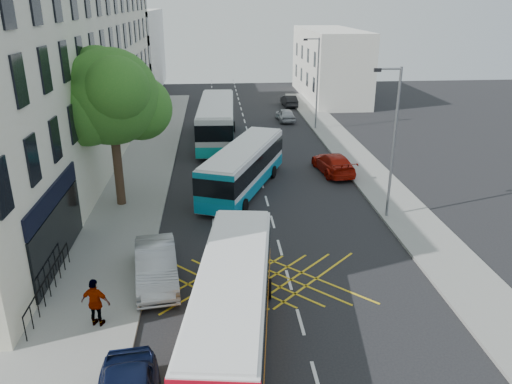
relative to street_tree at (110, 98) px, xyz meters
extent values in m
plane|color=black|center=(8.51, -14.97, -6.29)|extent=(120.00, 120.00, 0.00)
cube|color=gray|center=(0.01, 0.03, -6.22)|extent=(5.00, 70.00, 0.15)
cube|color=gray|center=(16.01, 0.03, -6.22)|extent=(3.00, 70.00, 0.15)
cube|color=beige|center=(-5.49, 9.53, 0.21)|extent=(8.00, 45.00, 13.00)
cube|color=black|center=(-1.44, -6.97, -2.89)|extent=(0.12, 7.00, 0.90)
cube|color=black|center=(-1.44, -6.97, -4.69)|extent=(0.12, 7.00, 2.60)
cube|color=silver|center=(-5.49, 40.03, -1.29)|extent=(8.00, 20.00, 10.00)
cube|color=silver|center=(19.51, 33.03, -2.29)|extent=(6.00, 18.00, 8.00)
cylinder|color=#382619|center=(0.01, 0.03, -3.94)|extent=(0.50, 0.50, 4.40)
sphere|color=#1D5F1B|center=(0.01, 0.03, 0.06)|extent=(5.20, 5.20, 5.20)
sphere|color=#1D5F1B|center=(1.41, 0.83, -0.74)|extent=(3.60, 3.60, 3.60)
sphere|color=#1D5F1B|center=(-1.19, -0.57, -0.54)|extent=(3.80, 3.80, 3.80)
sphere|color=#1D5F1B|center=(0.61, -1.27, 0.66)|extent=(3.40, 3.40, 3.40)
sphere|color=#1D5F1B|center=(-0.79, 1.13, 1.06)|extent=(3.20, 3.20, 3.20)
cylinder|color=slate|center=(14.81, -2.97, -2.14)|extent=(0.14, 0.14, 8.00)
cylinder|color=slate|center=(14.21, -2.97, 1.76)|extent=(1.20, 0.10, 0.10)
cube|color=black|center=(13.61, -2.97, 1.71)|extent=(0.35, 0.15, 0.18)
cylinder|color=slate|center=(14.81, 17.03, -2.14)|extent=(0.14, 0.14, 8.00)
cylinder|color=slate|center=(14.21, 17.03, 1.76)|extent=(1.20, 0.10, 0.10)
cube|color=black|center=(13.61, 17.03, 1.71)|extent=(0.35, 0.15, 0.18)
cube|color=silver|center=(5.97, -12.82, -4.75)|extent=(3.62, 10.31, 2.43)
cube|color=silver|center=(5.97, -12.82, -3.49)|extent=(3.41, 10.09, 0.11)
cube|color=black|center=(5.97, -12.82, -4.41)|extent=(3.69, 10.38, 1.01)
cube|color=orange|center=(5.97, -12.82, -5.60)|extent=(3.68, 10.37, 0.69)
cylinder|color=black|center=(5.20, -9.93, -5.88)|extent=(0.37, 0.85, 0.83)
cylinder|color=black|center=(7.48, -10.24, -5.88)|extent=(0.37, 0.85, 0.83)
cube|color=silver|center=(7.26, 2.02, -4.75)|extent=(5.92, 10.23, 2.43)
cube|color=silver|center=(7.26, 2.02, -3.49)|extent=(5.67, 9.97, 0.11)
cube|color=black|center=(7.26, 2.02, -4.41)|extent=(5.99, 10.31, 1.01)
cube|color=#0C7D9F|center=(7.26, 2.02, -5.60)|extent=(5.98, 10.30, 0.69)
cube|color=#0B7991|center=(5.38, -2.64, -4.73)|extent=(2.20, 0.97, 2.30)
cube|color=#FF0C0C|center=(4.54, -2.31, -5.37)|extent=(0.25, 0.15, 0.25)
cube|color=#FF0C0C|center=(6.21, -2.98, -5.37)|extent=(0.25, 0.15, 0.25)
cylinder|color=black|center=(7.23, 5.01, -5.88)|extent=(0.55, 0.86, 0.83)
cylinder|color=black|center=(9.36, 4.15, -5.88)|extent=(0.55, 0.86, 0.83)
cylinder|color=black|center=(4.92, -0.70, -5.88)|extent=(0.55, 0.86, 0.83)
cylinder|color=black|center=(7.05, -1.56, -5.88)|extent=(0.55, 0.86, 0.83)
cube|color=silver|center=(5.72, 13.59, -4.46)|extent=(3.22, 12.13, 2.90)
cube|color=silver|center=(5.72, 13.59, -2.96)|extent=(2.99, 11.88, 0.13)
cube|color=black|center=(5.72, 13.59, -4.05)|extent=(3.28, 12.19, 1.20)
cube|color=#0DADA7|center=(5.72, 13.59, -5.47)|extent=(3.27, 12.18, 0.82)
cube|color=silver|center=(5.48, 7.61, -4.43)|extent=(2.77, 0.21, 2.73)
cube|color=#FF0C0C|center=(4.36, 7.64, -5.20)|extent=(0.25, 0.07, 0.25)
cube|color=#FF0C0C|center=(6.59, 7.55, -5.20)|extent=(0.25, 0.07, 0.25)
cylinder|color=black|center=(4.49, 16.92, -5.80)|extent=(0.35, 1.00, 0.98)
cylinder|color=black|center=(7.22, 16.81, -5.80)|extent=(0.35, 1.00, 0.98)
cylinder|color=black|center=(4.19, 9.60, -5.80)|extent=(0.35, 1.00, 0.98)
cylinder|color=black|center=(6.92, 9.49, -5.80)|extent=(0.35, 1.00, 0.98)
imported|color=#9EA1A6|center=(2.91, -8.63, -5.50)|extent=(2.30, 4.97, 1.58)
imported|color=#A01306|center=(13.62, 4.81, -5.60)|extent=(2.50, 4.98, 1.39)
imported|color=#3D4044|center=(5.68, 29.31, -5.68)|extent=(2.21, 4.46, 1.22)
imported|color=#AFB1B7|center=(12.53, 20.73, -5.66)|extent=(1.71, 3.79, 1.26)
imported|color=black|center=(13.96, 27.92, -5.66)|extent=(1.56, 3.88, 1.26)
imported|color=gray|center=(1.09, -11.71, -5.20)|extent=(1.18, 0.74, 1.88)
camera|label=1|loc=(5.54, -27.37, 4.95)|focal=35.00mm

